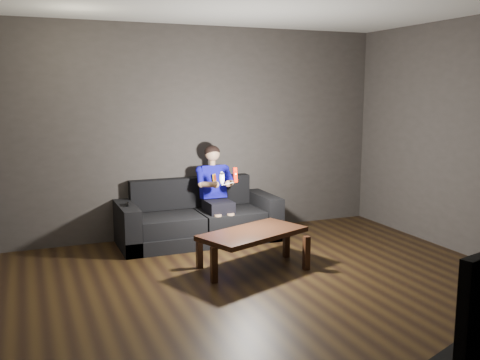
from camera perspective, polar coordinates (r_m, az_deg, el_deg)
name	(u,v)px	position (r m, az deg, el deg)	size (l,w,h in m)	color
floor	(289,298)	(5.04, 5.21, -12.42)	(5.00, 5.00, 0.00)	black
back_wall	(202,132)	(7.01, -4.09, 5.15)	(5.00, 0.04, 2.70)	#36322F
sofa	(198,221)	(6.79, -4.52, -4.41)	(1.99, 0.86, 0.77)	black
child	(216,186)	(6.73, -2.62, -0.70)	(0.47, 0.57, 1.15)	black
wii_remote_red	(235,175)	(6.31, -0.52, 0.54)	(0.05, 0.07, 0.18)	red
nunchuk_white	(222,178)	(6.26, -1.95, 0.22)	(0.09, 0.11, 0.17)	white
wii_remote_black	(127,204)	(6.44, -11.97, -2.56)	(0.06, 0.15, 0.03)	black
coffee_table	(253,236)	(5.68, 1.38, -6.01)	(1.27, 0.95, 0.42)	black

